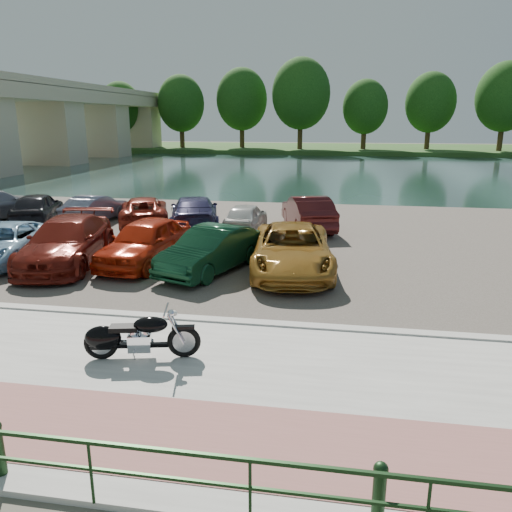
{
  "coord_description": "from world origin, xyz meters",
  "views": [
    {
      "loc": [
        2.88,
        -8.82,
        4.76
      ],
      "look_at": [
        0.68,
        4.32,
        1.1
      ],
      "focal_mm": 35.0,
      "sensor_mm": 36.0,
      "label": 1
    }
  ],
  "objects": [
    {
      "name": "car_11",
      "position": [
        -3.39,
        12.14,
        0.78
      ],
      "size": [
        3.39,
        5.46,
        1.48
      ],
      "primitive_type": "imported",
      "rotation": [
        0.0,
        0.0,
        3.42
      ],
      "color": "#2A294F",
      "rests_on": "parking_lot"
    },
    {
      "name": "car_9",
      "position": [
        -8.5,
        12.97,
        0.68
      ],
      "size": [
        1.78,
        4.02,
        1.28
      ],
      "primitive_type": "imported",
      "rotation": [
        0.0,
        0.0,
        3.03
      ],
      "color": "slate",
      "rests_on": "parking_lot"
    },
    {
      "name": "car_2",
      "position": [
        -8.34,
        6.01,
        0.68
      ],
      "size": [
        2.9,
        4.91,
        1.28
      ],
      "primitive_type": "imported",
      "rotation": [
        0.0,
        0.0,
        0.18
      ],
      "color": "#94BCD8",
      "rests_on": "parking_lot"
    },
    {
      "name": "car_4",
      "position": [
        -3.45,
        6.57,
        0.81
      ],
      "size": [
        2.32,
        4.67,
        1.53
      ],
      "primitive_type": "imported",
      "rotation": [
        0.0,
        0.0,
        -0.12
      ],
      "color": "#AF230B",
      "rests_on": "parking_lot"
    },
    {
      "name": "far_bank",
      "position": [
        0.0,
        72.0,
        0.3
      ],
      "size": [
        120.0,
        24.0,
        0.6
      ],
      "primitive_type": "cube",
      "color": "#204318",
      "rests_on": "ground"
    },
    {
      "name": "far_trees",
      "position": [
        4.36,
        65.79,
        7.49
      ],
      "size": [
        70.25,
        10.68,
        12.52
      ],
      "color": "#3C2B15",
      "rests_on": "far_bank"
    },
    {
      "name": "car_13",
      "position": [
        1.56,
        12.96,
        0.79
      ],
      "size": [
        2.83,
        4.81,
        1.5
      ],
      "primitive_type": "imported",
      "rotation": [
        0.0,
        0.0,
        3.43
      ],
      "color": "#451212",
      "rests_on": "parking_lot"
    },
    {
      "name": "railing",
      "position": [
        0.0,
        -4.0,
        0.79
      ],
      "size": [
        24.04,
        0.05,
        0.9
      ],
      "color": "black",
      "rests_on": "promenade"
    },
    {
      "name": "kerb",
      "position": [
        0.0,
        2.0,
        0.07
      ],
      "size": [
        60.0,
        0.3,
        0.14
      ],
      "primitive_type": "cube",
      "color": "#A2A098",
      "rests_on": "ground"
    },
    {
      "name": "car_8",
      "position": [
        -11.08,
        12.34,
        0.76
      ],
      "size": [
        2.91,
        4.55,
        1.44
      ],
      "primitive_type": "imported",
      "rotation": [
        0.0,
        0.0,
        3.45
      ],
      "color": "black",
      "rests_on": "parking_lot"
    },
    {
      "name": "car_10",
      "position": [
        -6.03,
        12.88,
        0.67
      ],
      "size": [
        3.59,
        5.01,
        1.27
      ],
      "primitive_type": "imported",
      "rotation": [
        0.0,
        0.0,
        3.51
      ],
      "color": "maroon",
      "rests_on": "parking_lot"
    },
    {
      "name": "pink_path",
      "position": [
        0.0,
        -2.5,
        0.1
      ],
      "size": [
        60.0,
        2.0,
        0.01
      ],
      "primitive_type": "cube",
      "color": "#905851",
      "rests_on": "promenade"
    },
    {
      "name": "motorcycle",
      "position": [
        -1.1,
        -0.19,
        0.56
      ],
      "size": [
        2.3,
        0.89,
        1.05
      ],
      "rotation": [
        0.0,
        0.0,
        0.22
      ],
      "color": "black",
      "rests_on": "promenade"
    },
    {
      "name": "car_5",
      "position": [
        -1.05,
        6.08,
        0.75
      ],
      "size": [
        2.89,
        4.54,
        1.41
      ],
      "primitive_type": "imported",
      "rotation": [
        0.0,
        0.0,
        -0.35
      ],
      "color": "#0E361E",
      "rests_on": "parking_lot"
    },
    {
      "name": "bridge",
      "position": [
        -28.0,
        41.02,
        5.52
      ],
      "size": [
        7.0,
        56.0,
        8.55
      ],
      "color": "#C8AF8B",
      "rests_on": "ground"
    },
    {
      "name": "car_12",
      "position": [
        -1.09,
        12.17,
        0.66
      ],
      "size": [
        1.58,
        3.68,
        1.24
      ],
      "primitive_type": "imported",
      "rotation": [
        0.0,
        0.0,
        3.11
      ],
      "color": "silver",
      "rests_on": "parking_lot"
    },
    {
      "name": "car_6",
      "position": [
        1.49,
        6.43,
        0.78
      ],
      "size": [
        3.05,
        5.6,
        1.49
      ],
      "primitive_type": "imported",
      "rotation": [
        0.0,
        0.0,
        0.11
      ],
      "color": "#A37025",
      "rests_on": "parking_lot"
    },
    {
      "name": "promenade",
      "position": [
        0.0,
        -1.0,
        0.05
      ],
      "size": [
        60.0,
        6.0,
        0.1
      ],
      "primitive_type": "cube",
      "color": "#A2A098",
      "rests_on": "ground"
    },
    {
      "name": "ground",
      "position": [
        0.0,
        0.0,
        0.0
      ],
      "size": [
        200.0,
        200.0,
        0.0
      ],
      "primitive_type": "plane",
      "color": "#595447",
      "rests_on": "ground"
    },
    {
      "name": "river",
      "position": [
        0.0,
        40.0,
        0.0
      ],
      "size": [
        120.0,
        40.0,
        0.0
      ],
      "primitive_type": "cube",
      "color": "#192E2A",
      "rests_on": "ground"
    },
    {
      "name": "parking_lot",
      "position": [
        0.0,
        11.0,
        0.02
      ],
      "size": [
        60.0,
        18.0,
        0.04
      ],
      "primitive_type": "cube",
      "color": "#474139",
      "rests_on": "ground"
    },
    {
      "name": "car_3",
      "position": [
        -6.01,
        6.07,
        0.81
      ],
      "size": [
        3.09,
        5.62,
        1.54
      ],
      "primitive_type": "imported",
      "rotation": [
        0.0,
        0.0,
        0.18
      ],
      "color": "#64160E",
      "rests_on": "parking_lot"
    }
  ]
}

